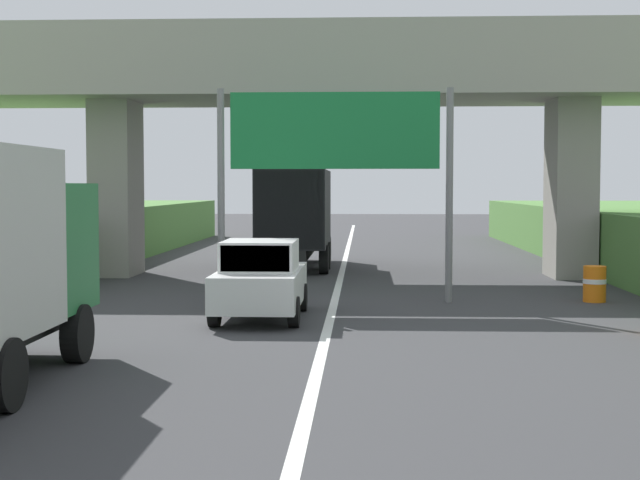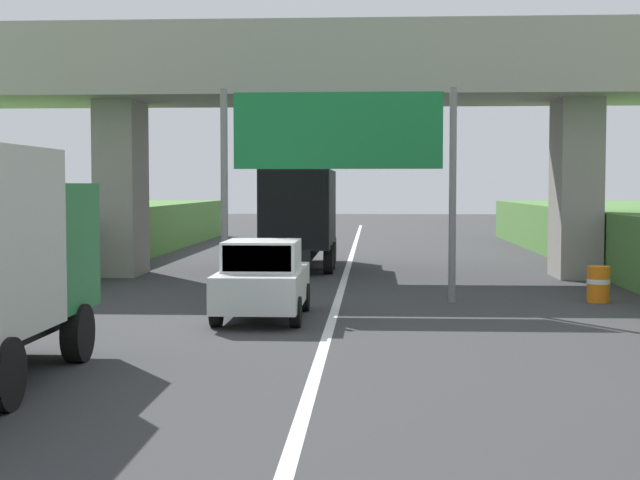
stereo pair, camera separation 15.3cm
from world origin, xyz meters
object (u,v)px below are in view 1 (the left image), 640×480
object	(u,v)px
overhead_highway_sign	(335,144)
construction_barrel_4	(595,284)
car_white	(261,280)
truck_black	(296,213)

from	to	relation	value
overhead_highway_sign	construction_barrel_4	bearing A→B (deg)	2.20
overhead_highway_sign	construction_barrel_4	world-z (taller)	overhead_highway_sign
construction_barrel_4	car_white	bearing A→B (deg)	-157.18
car_white	construction_barrel_4	size ratio (longest dim) A/B	4.56
overhead_highway_sign	car_white	xyz separation A→B (m)	(-1.52, -3.13, -3.07)
overhead_highway_sign	truck_black	bearing A→B (deg)	99.69
overhead_highway_sign	construction_barrel_4	xyz separation A→B (m)	(6.51, 0.25, -3.47)
overhead_highway_sign	car_white	bearing A→B (deg)	-115.90
truck_black	car_white	world-z (taller)	truck_black
truck_black	overhead_highway_sign	bearing A→B (deg)	-80.31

